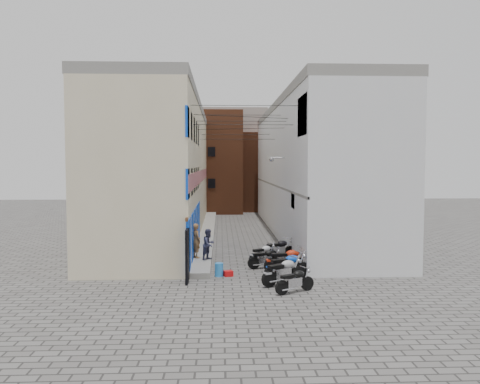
{
  "coord_description": "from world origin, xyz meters",
  "views": [
    {
      "loc": [
        -1.15,
        -19.43,
        4.84
      ],
      "look_at": [
        0.13,
        11.23,
        3.0
      ],
      "focal_mm": 35.0,
      "sensor_mm": 36.0,
      "label": 1
    }
  ],
  "objects": [
    {
      "name": "water_jug_far",
      "position": [
        -1.23,
        0.5,
        0.25
      ],
      "size": [
        0.38,
        0.38,
        0.5
      ],
      "primitive_type": "cylinder",
      "rotation": [
        0.0,
        0.0,
        0.2
      ],
      "color": "blue",
      "rests_on": "ground"
    },
    {
      "name": "motorcycle_g",
      "position": [
        1.81,
        4.0,
        0.57
      ],
      "size": [
        2.05,
        1.47,
        1.15
      ],
      "primitive_type": null,
      "rotation": [
        0.0,
        0.0,
        -1.09
      ],
      "color": "black",
      "rests_on": "ground"
    },
    {
      "name": "plinth",
      "position": [
        -2.05,
        13.0,
        0.12
      ],
      "size": [
        0.9,
        26.0,
        0.25
      ],
      "primitive_type": "cube",
      "color": "gray",
      "rests_on": "ground"
    },
    {
      "name": "overhead_wires",
      "position": [
        0.0,
        7.64,
        7.12
      ],
      "size": [
        5.8,
        13.02,
        1.32
      ],
      "color": "black",
      "rests_on": "ground"
    },
    {
      "name": "building_left",
      "position": [
        -4.98,
        12.95,
        4.5
      ],
      "size": [
        5.1,
        27.0,
        9.0
      ],
      "color": "beige",
      "rests_on": "ground"
    },
    {
      "name": "person_b",
      "position": [
        -1.73,
        2.86,
        0.99
      ],
      "size": [
        0.88,
        0.91,
        1.48
      ],
      "primitive_type": "imported",
      "rotation": [
        0.0,
        0.0,
        0.92
      ],
      "color": "#34354E",
      "rests_on": "plinth"
    },
    {
      "name": "far_shopfront",
      "position": [
        0.0,
        25.2,
        1.2
      ],
      "size": [
        2.0,
        0.3,
        2.4
      ],
      "primitive_type": "cube",
      "color": "black",
      "rests_on": "ground"
    },
    {
      "name": "building_right",
      "position": [
        5.0,
        13.0,
        4.51
      ],
      "size": [
        5.94,
        26.0,
        9.0
      ],
      "color": "silver",
      "rests_on": "ground"
    },
    {
      "name": "ground",
      "position": [
        0.0,
        0.0,
        0.0
      ],
      "size": [
        90.0,
        90.0,
        0.0
      ],
      "primitive_type": "plane",
      "color": "#555250",
      "rests_on": "ground"
    },
    {
      "name": "motorcycle_d",
      "position": [
        1.82,
        1.03,
        0.62
      ],
      "size": [
        2.23,
        1.0,
        1.25
      ],
      "primitive_type": null,
      "rotation": [
        0.0,
        0.0,
        -1.42
      ],
      "color": "red",
      "rests_on": "ground"
    },
    {
      "name": "building_far_brick_right",
      "position": [
        3.0,
        30.0,
        4.0
      ],
      "size": [
        5.0,
        6.0,
        8.0
      ],
      "primitive_type": "cube",
      "color": "brown",
      "rests_on": "ground"
    },
    {
      "name": "water_jug_near",
      "position": [
        -1.23,
        0.5,
        0.29
      ],
      "size": [
        0.45,
        0.45,
        0.57
      ],
      "primitive_type": "cylinder",
      "rotation": [
        0.0,
        0.0,
        -0.24
      ],
      "color": "#2B86DB",
      "rests_on": "ground"
    },
    {
      "name": "building_far_brick_left",
      "position": [
        -2.0,
        28.0,
        5.0
      ],
      "size": [
        6.0,
        6.0,
        10.0
      ],
      "primitive_type": "cube",
      "color": "brown",
      "rests_on": "ground"
    },
    {
      "name": "motorcycle_a",
      "position": [
        1.63,
        -2.2,
        0.5
      ],
      "size": [
        1.79,
        1.31,
        1.01
      ],
      "primitive_type": null,
      "rotation": [
        0.0,
        0.0,
        -1.08
      ],
      "color": "black",
      "rests_on": "ground"
    },
    {
      "name": "motorcycle_e",
      "position": [
        0.94,
        1.99,
        0.51
      ],
      "size": [
        1.84,
        1.02,
        1.02
      ],
      "primitive_type": null,
      "rotation": [
        0.0,
        0.0,
        -1.29
      ],
      "color": "black",
      "rests_on": "ground"
    },
    {
      "name": "red_crate",
      "position": [
        -0.83,
        0.5,
        0.12
      ],
      "size": [
        0.44,
        0.38,
        0.23
      ],
      "primitive_type": "cube",
      "rotation": [
        0.0,
        0.0,
        0.31
      ],
      "color": "red",
      "rests_on": "ground"
    },
    {
      "name": "person_a",
      "position": [
        -2.35,
        3.31,
        1.1
      ],
      "size": [
        0.65,
        0.74,
        1.69
      ],
      "primitive_type": "imported",
      "rotation": [
        0.0,
        0.0,
        2.08
      ],
      "color": "#926135",
      "rests_on": "plinth"
    },
    {
      "name": "motorcycle_f",
      "position": [
        0.93,
        3.06,
        0.52
      ],
      "size": [
        1.76,
        1.52,
        1.03
      ],
      "primitive_type": null,
      "rotation": [
        0.0,
        0.0,
        -0.92
      ],
      "color": "silver",
      "rests_on": "ground"
    },
    {
      "name": "motorcycle_b",
      "position": [
        1.35,
        -1.03,
        0.6
      ],
      "size": [
        2.11,
        1.6,
        1.19
      ],
      "primitive_type": null,
      "rotation": [
        0.0,
        0.0,
        -1.04
      ],
      "color": "#A5A5AA",
      "rests_on": "ground"
    },
    {
      "name": "building_far_concrete",
      "position": [
        0.0,
        34.0,
        5.5
      ],
      "size": [
        8.0,
        5.0,
        11.0
      ],
      "primitive_type": "cube",
      "color": "gray",
      "rests_on": "ground"
    },
    {
      "name": "motorcycle_c",
      "position": [
        1.65,
        -0.15,
        0.62
      ],
      "size": [
        2.24,
        1.41,
        1.24
      ],
      "primitive_type": null,
      "rotation": [
        0.0,
        0.0,
        -1.2
      ],
      "color": "blue",
      "rests_on": "ground"
    }
  ]
}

